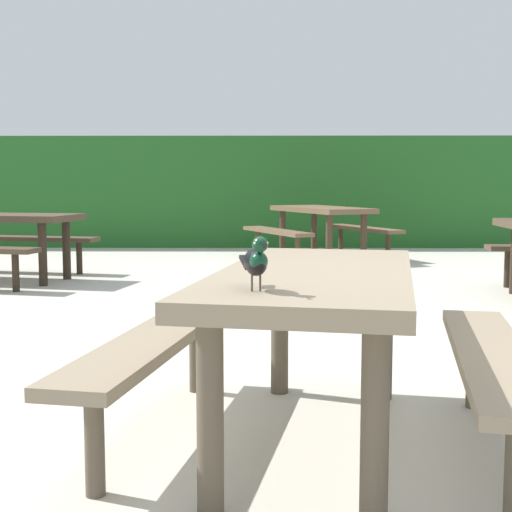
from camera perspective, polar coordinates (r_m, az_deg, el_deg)
name	(u,v)px	position (r m, az deg, el deg)	size (l,w,h in m)	color
ground_plane	(354,446)	(3.12, 7.76, -14.71)	(60.00, 60.00, 0.00)	beige
hedge_wall	(284,191)	(13.02, 2.26, 5.15)	(28.00, 2.30, 1.84)	#235B23
picnic_table_foreground	(316,314)	(2.98, 4.78, -4.58)	(1.97, 1.99, 0.74)	#84725B
bird_grackle	(256,260)	(2.34, 0.02, -0.34)	(0.11, 0.28, 0.18)	black
picnic_table_mid_left	(321,220)	(10.22, 5.19, 2.86)	(2.24, 2.25, 0.74)	brown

